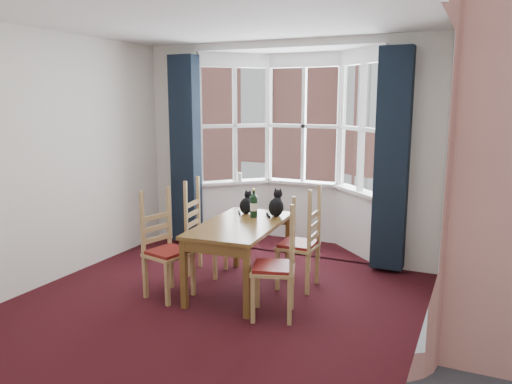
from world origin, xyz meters
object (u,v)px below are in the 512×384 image
Objects in this scene: candle_tall at (240,177)px; cat_left at (246,204)px; chair_left_near at (163,252)px; cat_right at (276,205)px; chair_left_far at (200,234)px; dining_table at (241,231)px; wine_bottle at (254,205)px; chair_right_near at (283,269)px; chair_right_far at (306,247)px.

cat_left is at bearing -60.67° from candle_tall.
cat_right is (0.90, 0.96, 0.39)m from chair_left_near.
chair_left_near is at bearing -133.19° from cat_right.
chair_left_far is at bearing -167.77° from cat_right.
dining_table is 4.65× the size of cat_right.
candle_tall is at bearing 121.61° from wine_bottle.
cat_right is 0.99× the size of wine_bottle.
dining_table is at bearing -71.63° from cat_left.
chair_right_near is at bearing 0.90° from chair_left_near.
candle_tall is (-1.54, 1.47, 0.46)m from chair_right_far.
cat_left is at bearing 108.37° from dining_table.
wine_bottle reaches higher than chair_right_near.
dining_table is at bearing -21.84° from chair_left_far.
chair_left_near is 1.13m from wine_bottle.
chair_left_near is at bearing -179.10° from chair_right_near.
dining_table is 1.62× the size of chair_left_near.
cat_right is at bearing 64.85° from dining_table.
candle_tall reaches higher than chair_right_far.
dining_table is 0.86m from chair_left_near.
chair_right_far is 2.18m from candle_tall.
wine_bottle is at bearing -177.64° from chair_right_far.
cat_left is (-0.78, 0.13, 0.38)m from chair_right_far.
dining_table is 0.74m from chair_right_far.
cat_right is (0.91, 0.20, 0.39)m from chair_left_far.
chair_left_near is at bearing -131.41° from wine_bottle.
chair_right_near is 1.09m from wine_bottle.
cat_right reaches higher than candle_tall.
chair_left_far is 1.60m from candle_tall.
candle_tall is (-0.22, 2.28, 0.46)m from chair_left_near.
dining_table is 1.62× the size of chair_right_far.
chair_right_near is (0.68, -0.47, -0.18)m from dining_table.
candle_tall is (-0.75, 1.34, 0.08)m from cat_left.
wine_bottle is (-0.66, 0.77, 0.42)m from chair_right_near.
cat_right is at bearing 160.60° from chair_right_far.
chair_left_near and chair_right_far have the same top height.
candle_tall is (-1.12, 1.32, 0.07)m from cat_right.
chair_right_far is 7.16× the size of candle_tall.
candle_tall is at bearing 119.33° from cat_left.
wine_bottle is at bearing 130.71° from chair_right_near.
chair_left_near is at bearing -84.38° from candle_tall.
chair_right_near is (1.35, 0.02, 0.00)m from chair_left_near.
chair_right_far is 0.75m from wine_bottle.
candle_tall is (-0.90, 1.79, 0.28)m from dining_table.
dining_table is 2.03m from candle_tall.
dining_table is 4.58× the size of wine_bottle.
chair_right_near is at bearing -34.66° from dining_table.
chair_right_near is 3.32× the size of cat_left.
chair_left_far is at bearing 158.16° from dining_table.
chair_left_far is 3.32× the size of cat_left.
chair_left_near is 1.00× the size of chair_right_near.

